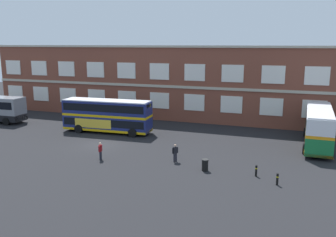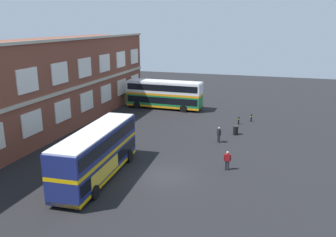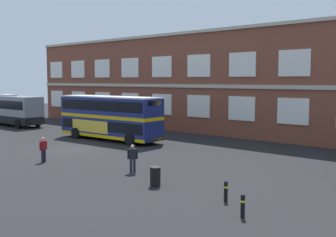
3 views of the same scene
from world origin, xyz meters
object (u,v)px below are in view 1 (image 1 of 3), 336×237
Objects in this scene: double_decker_middle at (319,127)px; second_passenger at (100,150)px; waiting_passenger at (175,152)px; safety_bollard_west at (277,179)px; safety_bollard_east at (256,171)px; station_litter_bin at (205,165)px; double_decker_near at (107,115)px.

double_decker_middle is 22.99m from second_passenger.
safety_bollard_west is at bearing -15.92° from waiting_passenger.
waiting_passenger is (-12.74, -10.12, -1.22)m from double_decker_middle.
safety_bollard_east is (7.54, -1.25, -0.44)m from waiting_passenger.
safety_bollard_west and safety_bollard_east have the same top height.
second_passenger is (-6.86, -1.83, 0.00)m from waiting_passenger.
safety_bollard_east is (-5.20, -11.37, -1.66)m from double_decker_middle.
station_litter_bin is 6.23m from safety_bollard_west.
station_litter_bin is at bearing -32.26° from double_decker_near.
waiting_passenger is 1.79× the size of safety_bollard_west.
double_decker_near is 11.71× the size of safety_bollard_west.
double_decker_near is at bearing 154.33° from safety_bollard_east.
second_passenger is at bearing -64.37° from double_decker_near.
double_decker_middle is 6.51× the size of waiting_passenger.
second_passenger is 1.65× the size of station_litter_bin.
second_passenger is 14.41m from safety_bollard_east.
double_decker_near is 21.23m from safety_bollard_east.
double_decker_middle is at bearing 38.46° from waiting_passenger.
waiting_passenger is 1.79× the size of safety_bollard_east.
safety_bollard_west is 1.00× the size of safety_bollard_east.
double_decker_near is 24.38m from double_decker_middle.
double_decker_near is 11.71× the size of safety_bollard_east.
waiting_passenger is 3.51m from station_litter_bin.
double_decker_middle is at bearing 50.33° from station_litter_bin.
second_passenger is at bearing 177.10° from safety_bollard_west.
double_decker_near is at bearing 145.54° from waiting_passenger.
double_decker_near reaches higher than station_litter_bin.
safety_bollard_east is at bearing 2.32° from second_passenger.
waiting_passenger is 7.65m from safety_bollard_east.
waiting_passenger is at bearing -34.46° from double_decker_near.
double_decker_near is 6.54× the size of second_passenger.
safety_bollard_west is (-3.44, -12.77, -1.66)m from double_decker_middle.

